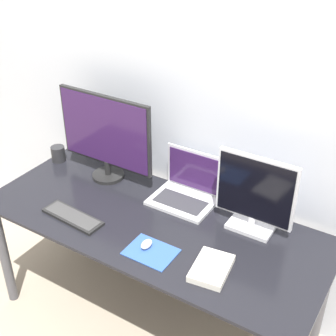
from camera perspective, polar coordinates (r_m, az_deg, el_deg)
name	(u,v)px	position (r m, az deg, el deg)	size (l,w,h in m)	color
wall_back	(197,97)	(2.46, 3.53, 8.60)	(7.00, 0.05, 2.50)	silver
desk	(152,238)	(2.46, -1.90, -8.51)	(1.79, 0.74, 0.73)	black
monitor_left	(105,135)	(2.63, -7.65, 4.02)	(0.60, 0.19, 0.51)	black
monitor_right	(255,195)	(2.27, 10.54, -3.27)	(0.39, 0.16, 0.40)	silver
laptop	(187,189)	(2.52, 2.34, -2.52)	(0.33, 0.26, 0.26)	silver
keyboard	(73,217)	(2.45, -11.55, -5.85)	(0.35, 0.14, 0.02)	black
mousepad	(151,252)	(2.21, -2.10, -10.18)	(0.23, 0.17, 0.00)	#2D519E
mouse	(147,244)	(2.22, -2.63, -9.26)	(0.04, 0.07, 0.04)	silver
book	(211,268)	(2.11, 5.32, -12.07)	(0.18, 0.24, 0.03)	silver
mug	(58,154)	(2.96, -13.24, 1.71)	(0.08, 0.08, 0.10)	#262628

